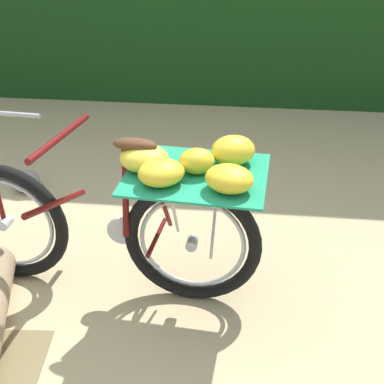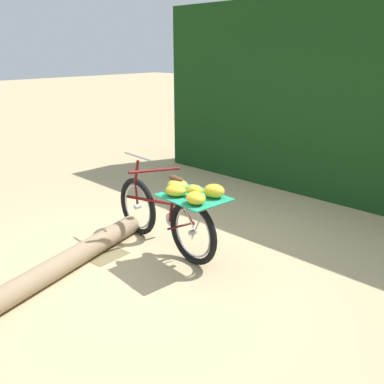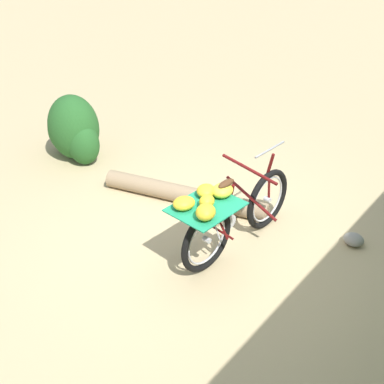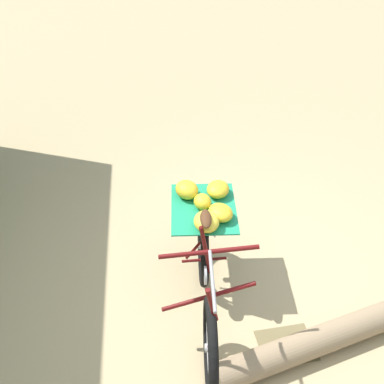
% 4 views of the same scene
% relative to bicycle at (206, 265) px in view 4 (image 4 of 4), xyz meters
% --- Properties ---
extents(ground_plane, '(60.00, 60.00, 0.00)m').
position_rel_bicycle_xyz_m(ground_plane, '(-0.11, -0.04, -0.50)').
color(ground_plane, tan).
extents(bicycle, '(0.78, 1.80, 1.03)m').
position_rel_bicycle_xyz_m(bicycle, '(0.00, 0.00, 0.00)').
color(bicycle, black).
rests_on(bicycle, ground_plane).
extents(fallen_log, '(2.16, 0.65, 0.23)m').
position_rel_bicycle_xyz_m(fallen_log, '(-0.98, 0.54, -0.39)').
color(fallen_log, '#937A5B').
rests_on(fallen_log, ground_plane).
extents(leaf_litter_patch, '(0.44, 0.36, 0.01)m').
position_rel_bicycle_xyz_m(leaf_litter_patch, '(-0.56, 0.50, -0.50)').
color(leaf_litter_patch, olive).
rests_on(leaf_litter_patch, ground_plane).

